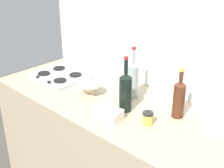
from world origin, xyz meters
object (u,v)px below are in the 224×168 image
(mixing_bowl, at_px, (89,89))
(wine_bottle_mid_right, at_px, (126,91))
(stovetop_hob, at_px, (60,76))
(plate_stack, at_px, (221,120))
(wine_bottle_mid_left, at_px, (179,98))
(condiment_jar_front, at_px, (148,118))
(wine_bottle_leftmost, at_px, (133,79))
(butter_dish, at_px, (108,114))

(mixing_bowl, bearing_deg, wine_bottle_mid_right, 0.32)
(stovetop_hob, bearing_deg, wine_bottle_mid_right, -3.87)
(plate_stack, height_order, wine_bottle_mid_right, wine_bottle_mid_right)
(stovetop_hob, distance_m, wine_bottle_mid_left, 1.00)
(condiment_jar_front, bearing_deg, wine_bottle_leftmost, 143.49)
(stovetop_hob, distance_m, plate_stack, 1.24)
(wine_bottle_mid_left, relative_size, wine_bottle_mid_right, 0.88)
(wine_bottle_mid_left, bearing_deg, mixing_bowl, -165.28)
(wine_bottle_leftmost, height_order, condiment_jar_front, wine_bottle_leftmost)
(wine_bottle_leftmost, distance_m, condiment_jar_front, 0.36)
(wine_bottle_mid_right, xyz_separation_m, condiment_jar_front, (0.20, -0.03, -0.09))
(wine_bottle_mid_left, xyz_separation_m, condiment_jar_front, (-0.08, -0.19, -0.08))
(stovetop_hob, relative_size, mixing_bowl, 2.41)
(wine_bottle_mid_left, distance_m, butter_dish, 0.42)
(wine_bottle_mid_right, bearing_deg, condiment_jar_front, -9.48)
(plate_stack, bearing_deg, condiment_jar_front, -145.92)
(stovetop_hob, bearing_deg, plate_stack, 6.49)
(plate_stack, xyz_separation_m, mixing_bowl, (-0.84, -0.19, -0.01))
(plate_stack, distance_m, wine_bottle_mid_left, 0.26)
(wine_bottle_leftmost, xyz_separation_m, condiment_jar_front, (0.28, -0.21, -0.09))
(plate_stack, distance_m, mixing_bowl, 0.86)
(plate_stack, xyz_separation_m, wine_bottle_mid_left, (-0.25, -0.03, 0.06))
(wine_bottle_mid_right, relative_size, condiment_jar_front, 4.73)
(wine_bottle_mid_right, bearing_deg, plate_stack, 19.81)
(wine_bottle_mid_right, distance_m, mixing_bowl, 0.33)
(plate_stack, relative_size, condiment_jar_front, 3.13)
(condiment_jar_front, bearing_deg, stovetop_hob, 174.91)
(stovetop_hob, distance_m, condiment_jar_front, 0.91)
(wine_bottle_mid_left, bearing_deg, stovetop_hob, -173.81)
(wine_bottle_leftmost, xyz_separation_m, wine_bottle_mid_right, (0.09, -0.18, 0.00))
(wine_bottle_leftmost, relative_size, wine_bottle_mid_left, 1.14)
(wine_bottle_leftmost, height_order, butter_dish, wine_bottle_leftmost)
(wine_bottle_leftmost, bearing_deg, plate_stack, 1.17)
(stovetop_hob, bearing_deg, mixing_bowl, -7.29)
(wine_bottle_mid_left, bearing_deg, condiment_jar_front, -113.16)
(wine_bottle_mid_left, height_order, wine_bottle_mid_right, wine_bottle_mid_right)
(mixing_bowl, distance_m, butter_dish, 0.35)
(wine_bottle_leftmost, height_order, wine_bottle_mid_right, same)
(plate_stack, xyz_separation_m, wine_bottle_mid_right, (-0.52, -0.19, 0.07))
(stovetop_hob, relative_size, condiment_jar_front, 5.44)
(plate_stack, bearing_deg, wine_bottle_mid_left, -172.30)
(wine_bottle_mid_right, distance_m, condiment_jar_front, 0.22)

